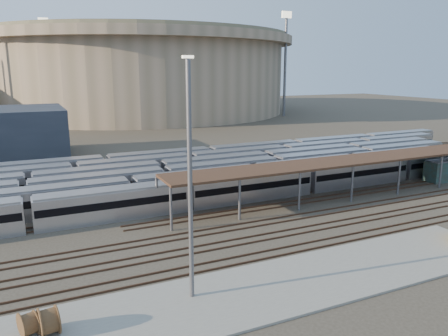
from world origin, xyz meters
The scene contains 11 objects.
ground centered at (0.00, 0.00, 0.00)m, with size 420.00×420.00×0.00m, color #383026.
apron centered at (-5.00, -15.00, 0.10)m, with size 50.00×9.00×0.20m, color gray.
subway_trains centered at (-1.49, 18.50, 1.80)m, with size 130.45×23.90×3.60m.
inspection_shed centered at (22.00, 4.00, 4.98)m, with size 60.30×6.00×5.30m.
empty_tracks centered at (0.00, -5.00, 0.09)m, with size 170.00×9.62×0.18m.
stadium centered at (25.00, 140.00, 16.47)m, with size 124.00×124.00×32.50m.
floodlight_2 centered at (70.00, 100.00, 20.65)m, with size 4.00×1.00×38.40m.
floodlight_3 centered at (-10.00, 160.00, 20.65)m, with size 4.00×1.00×38.40m.
cable_reel_west centered at (-23.04, -13.84, 1.05)m, with size 1.70×1.70×0.95m, color brown.
cable_reel_east centered at (-21.78, -14.29, 1.19)m, with size 1.98×1.98×1.10m, color brown.
yard_light_pole centered at (-11.22, -13.58, 9.52)m, with size 0.81×0.36×18.47m.
Camera 1 is at (-22.21, -43.12, 17.75)m, focal length 35.00 mm.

